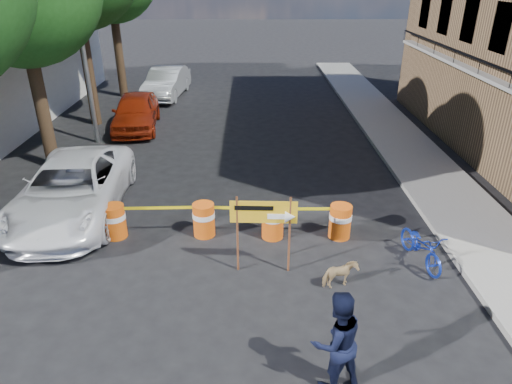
{
  "coord_description": "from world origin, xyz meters",
  "views": [
    {
      "loc": [
        0.19,
        -8.0,
        6.28
      ],
      "look_at": [
        0.31,
        2.19,
        1.3
      ],
      "focal_mm": 32.0,
      "sensor_mm": 36.0,
      "label": 1
    }
  ],
  "objects_px": {
    "barrel_far_right": "(340,221)",
    "suv_white": "(72,189)",
    "sedan_red": "(136,111)",
    "barrel_mid_right": "(273,221)",
    "detour_sign": "(272,218)",
    "sedan_silver": "(167,82)",
    "barrel_mid_left": "(204,219)",
    "bicycle": "(424,231)",
    "dog": "(340,275)",
    "pedestrian": "(336,341)",
    "barrel_far_left": "(115,221)"
  },
  "relations": [
    {
      "from": "barrel_far_right",
      "to": "suv_white",
      "type": "xyz_separation_m",
      "value": [
        -7.27,
        1.32,
        0.31
      ]
    },
    {
      "from": "suv_white",
      "to": "sedan_red",
      "type": "distance_m",
      "value": 7.79
    },
    {
      "from": "barrel_mid_right",
      "to": "detour_sign",
      "type": "height_order",
      "value": "detour_sign"
    },
    {
      "from": "detour_sign",
      "to": "suv_white",
      "type": "xyz_separation_m",
      "value": [
        -5.45,
        2.8,
        -0.61
      ]
    },
    {
      "from": "sedan_silver",
      "to": "barrel_mid_left",
      "type": "bearing_deg",
      "value": -71.51
    },
    {
      "from": "bicycle",
      "to": "dog",
      "type": "distance_m",
      "value": 2.32
    },
    {
      "from": "pedestrian",
      "to": "barrel_mid_left",
      "type": "bearing_deg",
      "value": -81.43
    },
    {
      "from": "barrel_far_left",
      "to": "sedan_red",
      "type": "height_order",
      "value": "sedan_red"
    },
    {
      "from": "barrel_mid_right",
      "to": "barrel_mid_left",
      "type": "bearing_deg",
      "value": 176.11
    },
    {
      "from": "suv_white",
      "to": "sedan_silver",
      "type": "relative_size",
      "value": 1.2
    },
    {
      "from": "suv_white",
      "to": "sedan_silver",
      "type": "distance_m",
      "value": 13.34
    },
    {
      "from": "sedan_red",
      "to": "barrel_mid_right",
      "type": "bearing_deg",
      "value": -65.01
    },
    {
      "from": "detour_sign",
      "to": "dog",
      "type": "bearing_deg",
      "value": -20.77
    },
    {
      "from": "dog",
      "to": "pedestrian",
      "type": "bearing_deg",
      "value": 147.88
    },
    {
      "from": "barrel_mid_left",
      "to": "barrel_mid_right",
      "type": "height_order",
      "value": "same"
    },
    {
      "from": "barrel_far_left",
      "to": "barrel_mid_right",
      "type": "bearing_deg",
      "value": -0.89
    },
    {
      "from": "suv_white",
      "to": "barrel_far_right",
      "type": "bearing_deg",
      "value": -13.42
    },
    {
      "from": "barrel_far_left",
      "to": "detour_sign",
      "type": "relative_size",
      "value": 0.47
    },
    {
      "from": "pedestrian",
      "to": "dog",
      "type": "bearing_deg",
      "value": -122.07
    },
    {
      "from": "pedestrian",
      "to": "suv_white",
      "type": "height_order",
      "value": "pedestrian"
    },
    {
      "from": "barrel_mid_left",
      "to": "bicycle",
      "type": "bearing_deg",
      "value": -14.13
    },
    {
      "from": "pedestrian",
      "to": "suv_white",
      "type": "bearing_deg",
      "value": -63.13
    },
    {
      "from": "barrel_mid_left",
      "to": "bicycle",
      "type": "xyz_separation_m",
      "value": [
        5.22,
        -1.31,
        0.39
      ]
    },
    {
      "from": "barrel_far_right",
      "to": "dog",
      "type": "distance_m",
      "value": 2.14
    },
    {
      "from": "barrel_far_right",
      "to": "detour_sign",
      "type": "xyz_separation_m",
      "value": [
        -1.82,
        -1.47,
        0.92
      ]
    },
    {
      "from": "barrel_mid_left",
      "to": "sedan_silver",
      "type": "distance_m",
      "value": 14.91
    },
    {
      "from": "barrel_far_left",
      "to": "barrel_mid_left",
      "type": "xyz_separation_m",
      "value": [
        2.29,
        0.06,
        0.0
      ]
    },
    {
      "from": "barrel_far_left",
      "to": "suv_white",
      "type": "height_order",
      "value": "suv_white"
    },
    {
      "from": "detour_sign",
      "to": "suv_white",
      "type": "bearing_deg",
      "value": 155.32
    },
    {
      "from": "barrel_far_right",
      "to": "sedan_red",
      "type": "xyz_separation_m",
      "value": [
        -7.27,
        9.12,
        0.29
      ]
    },
    {
      "from": "barrel_far_right",
      "to": "suv_white",
      "type": "height_order",
      "value": "suv_white"
    },
    {
      "from": "barrel_far_left",
      "to": "dog",
      "type": "bearing_deg",
      "value": -21.75
    },
    {
      "from": "detour_sign",
      "to": "pedestrian",
      "type": "relative_size",
      "value": 1.03
    },
    {
      "from": "sedan_red",
      "to": "detour_sign",
      "type": "bearing_deg",
      "value": -69.07
    },
    {
      "from": "barrel_mid_left",
      "to": "suv_white",
      "type": "bearing_deg",
      "value": 162.38
    },
    {
      "from": "barrel_far_left",
      "to": "dog",
      "type": "height_order",
      "value": "barrel_far_left"
    },
    {
      "from": "barrel_mid_left",
      "to": "suv_white",
      "type": "relative_size",
      "value": 0.16
    },
    {
      "from": "barrel_mid_left",
      "to": "barrel_mid_right",
      "type": "relative_size",
      "value": 1.0
    },
    {
      "from": "barrel_far_left",
      "to": "pedestrian",
      "type": "height_order",
      "value": "pedestrian"
    },
    {
      "from": "barrel_mid_left",
      "to": "dog",
      "type": "distance_m",
      "value": 3.86
    },
    {
      "from": "barrel_far_right",
      "to": "detour_sign",
      "type": "bearing_deg",
      "value": -141.07
    },
    {
      "from": "barrel_far_right",
      "to": "pedestrian",
      "type": "relative_size",
      "value": 0.49
    },
    {
      "from": "barrel_mid_right",
      "to": "sedan_red",
      "type": "height_order",
      "value": "sedan_red"
    },
    {
      "from": "barrel_mid_left",
      "to": "sedan_red",
      "type": "bearing_deg",
      "value": 112.69
    },
    {
      "from": "barrel_far_right",
      "to": "sedan_red",
      "type": "relative_size",
      "value": 0.2
    },
    {
      "from": "detour_sign",
      "to": "suv_white",
      "type": "height_order",
      "value": "detour_sign"
    },
    {
      "from": "barrel_far_left",
      "to": "pedestrian",
      "type": "xyz_separation_m",
      "value": [
        4.88,
        -4.75,
        0.45
      ]
    },
    {
      "from": "barrel_mid_left",
      "to": "pedestrian",
      "type": "bearing_deg",
      "value": -61.69
    },
    {
      "from": "detour_sign",
      "to": "pedestrian",
      "type": "bearing_deg",
      "value": -71.93
    },
    {
      "from": "bicycle",
      "to": "dog",
      "type": "height_order",
      "value": "bicycle"
    }
  ]
}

